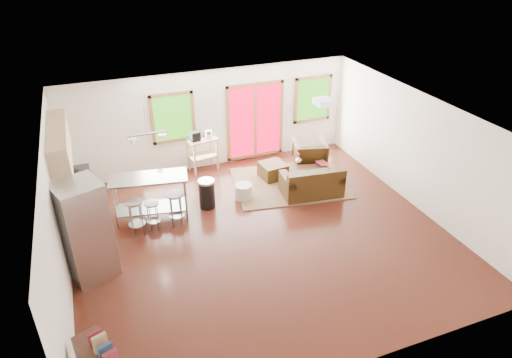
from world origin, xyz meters
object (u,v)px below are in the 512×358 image
object	(u,v)px
rug	(289,183)
loveseat	(312,184)
island	(150,190)
coffee_table	(309,171)
armchair	(310,153)
refrigerator	(86,231)
ottoman	(273,171)
kitchen_cart	(201,143)

from	to	relation	value
rug	loveseat	distance (m)	0.79
island	coffee_table	bearing A→B (deg)	3.06
armchair	refrigerator	size ratio (longest dim) A/B	0.44
coffee_table	ottoman	bearing A→B (deg)	145.12
coffee_table	armchair	bearing A→B (deg)	62.67
loveseat	island	xyz separation A→B (m)	(-3.73, 0.38, 0.42)
kitchen_cart	ottoman	bearing A→B (deg)	-33.89
loveseat	ottoman	size ratio (longest dim) A/B	2.46
loveseat	ottoman	bearing A→B (deg)	122.53
loveseat	refrigerator	xyz separation A→B (m)	(-5.08, -1.05, 0.66)
island	kitchen_cart	distance (m)	2.43
coffee_table	island	distance (m)	3.98
ottoman	kitchen_cart	distance (m)	1.97
coffee_table	armchair	size ratio (longest dim) A/B	1.22
rug	refrigerator	xyz separation A→B (m)	(-4.82, -1.74, 0.94)
loveseat	island	bearing A→B (deg)	-178.87
ottoman	kitchen_cart	world-z (taller)	kitchen_cart
armchair	kitchen_cart	world-z (taller)	kitchen_cart
ottoman	loveseat	bearing A→B (deg)	-64.36
rug	armchair	world-z (taller)	armchair
kitchen_cart	loveseat	bearing A→B (deg)	-45.94
coffee_table	rug	bearing A→B (deg)	167.95
coffee_table	kitchen_cart	world-z (taller)	kitchen_cart
rug	loveseat	bearing A→B (deg)	-69.35
ottoman	island	xyz separation A→B (m)	(-3.19, -0.74, 0.51)
refrigerator	kitchen_cart	bearing A→B (deg)	27.63
rug	armchair	size ratio (longest dim) A/B	3.23
rug	loveseat	xyz separation A→B (m)	(0.26, -0.69, 0.28)
armchair	ottoman	bearing A→B (deg)	25.69
ottoman	kitchen_cart	xyz separation A→B (m)	(-1.56, 1.05, 0.58)
island	kitchen_cart	bearing A→B (deg)	47.66
armchair	island	xyz separation A→B (m)	(-4.34, -0.95, 0.29)
loveseat	coffee_table	bearing A→B (deg)	75.90
refrigerator	island	bearing A→B (deg)	27.02
armchair	refrigerator	xyz separation A→B (m)	(-5.69, -2.37, 0.53)
refrigerator	ottoman	bearing A→B (deg)	5.97
ottoman	island	bearing A→B (deg)	-166.89
armchair	island	world-z (taller)	island
coffee_table	kitchen_cart	bearing A→B (deg)	145.78
rug	coffee_table	bearing A→B (deg)	-12.05
coffee_table	refrigerator	xyz separation A→B (m)	(-5.31, -1.64, 0.64)
island	rug	bearing A→B (deg)	5.20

